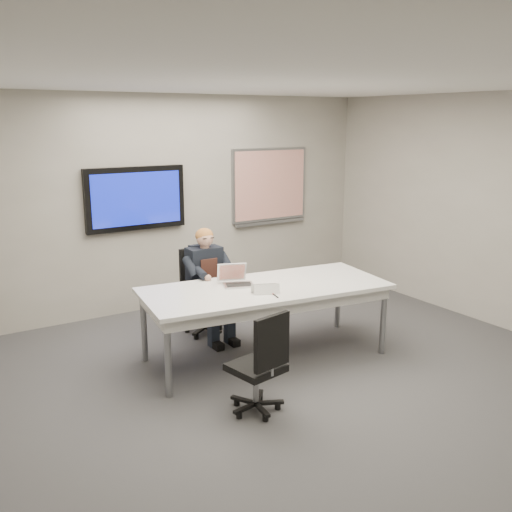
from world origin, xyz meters
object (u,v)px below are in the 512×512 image
office_chair_far (202,307)px  laptop (236,280)px  office_chair_near (259,381)px  conference_table (265,294)px  seated_person (212,296)px

office_chair_far → laptop: (-0.00, -0.79, 0.53)m
office_chair_near → conference_table: bearing=-136.4°
laptop → seated_person: bearing=110.3°
office_chair_far → office_chair_near: office_chair_far is taller
seated_person → laptop: (-0.00, -0.56, 0.33)m
conference_table → laptop: size_ratio=6.95×
seated_person → laptop: bearing=-90.1°
seated_person → office_chair_far: bearing=90.1°
office_chair_far → office_chair_near: size_ratio=1.08×
office_chair_near → seated_person: (0.47, 1.74, 0.23)m
office_chair_near → seated_person: 1.82m
conference_table → seated_person: bearing=113.8°
seated_person → office_chair_near: bearing=-104.8°
conference_table → seated_person: size_ratio=2.09×
conference_table → laptop: (-0.23, 0.22, 0.14)m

